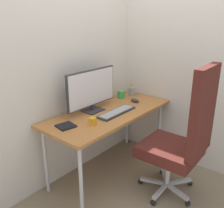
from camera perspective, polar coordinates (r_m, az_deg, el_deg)
name	(u,v)px	position (r m, az deg, el deg)	size (l,w,h in m)	color
ground_plane	(109,170)	(2.86, -0.60, -14.91)	(8.00, 8.00, 0.00)	gray
wall_back	(83,39)	(2.60, -6.56, 14.62)	(3.20, 0.04, 2.80)	silver
wall_side_right	(172,37)	(2.85, 13.47, 14.64)	(0.04, 2.39, 2.80)	silver
desk	(109,116)	(2.55, -0.65, -2.77)	(1.42, 0.61, 0.70)	#B27038
office_chair	(183,137)	(2.29, 15.91, -7.20)	(0.53, 0.57, 1.26)	black
monitor	(92,89)	(2.48, -4.63, 3.38)	(0.64, 0.16, 0.42)	#333338
keyboard	(117,112)	(2.48, 1.08, -1.87)	(0.47, 0.14, 0.02)	#333338
mouse	(135,100)	(2.81, 5.25, 0.81)	(0.06, 0.11, 0.04)	#333338
pen_holder	(132,91)	(3.03, 4.56, 2.87)	(0.08, 0.08, 0.17)	gray
notebook	(66,126)	(2.22, -10.50, -4.96)	(0.15, 0.14, 0.01)	black
coffee_mug	(121,94)	(2.94, 2.11, 2.24)	(0.12, 0.09, 0.09)	#3FAD59
desk_clamp_accessory	(92,121)	(2.22, -4.51, -3.94)	(0.05, 0.05, 0.07)	orange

